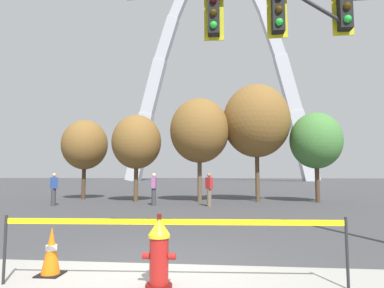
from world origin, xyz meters
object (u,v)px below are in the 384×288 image
pedestrian_walking_left (154,189)px  traffic_cone_by_hydrant (51,251)px  traffic_signal_gantry (329,45)px  fire_hydrant (159,253)px  pedestrian_standing_center (54,189)px  monument_arch (219,79)px  pedestrian_walking_right (209,189)px

pedestrian_walking_left → traffic_cone_by_hydrant: bearing=-85.7°
traffic_signal_gantry → fire_hydrant: bearing=-141.6°
traffic_signal_gantry → pedestrian_standing_center: bearing=141.2°
monument_arch → pedestrian_walking_right: size_ratio=34.47×
monument_arch → pedestrian_walking_right: monument_arch is taller
fire_hydrant → pedestrian_standing_center: (-7.45, 10.99, 0.35)m
traffic_cone_by_hydrant → pedestrian_walking_right: 11.15m
traffic_signal_gantry → pedestrian_walking_right: bearing=108.7°
fire_hydrant → pedestrian_walking_right: pedestrian_walking_right is taller
fire_hydrant → pedestrian_standing_center: 13.28m
monument_arch → pedestrian_walking_left: 62.96m
pedestrian_walking_left → pedestrian_standing_center: 4.89m
traffic_cone_by_hydrant → pedestrian_walking_left: (-0.84, 11.24, 0.46)m
fire_hydrant → pedestrian_standing_center: bearing=124.1°
pedestrian_walking_right → pedestrian_standing_center: bearing=-177.3°
traffic_signal_gantry → traffic_cone_by_hydrant: bearing=-156.6°
traffic_cone_by_hydrant → traffic_signal_gantry: (4.89, 2.12, 3.91)m
traffic_signal_gantry → pedestrian_walking_left: 11.31m
fire_hydrant → traffic_signal_gantry: bearing=38.4°
monument_arch → traffic_cone_by_hydrant: bearing=-91.3°
fire_hydrant → pedestrian_walking_left: size_ratio=0.62×
fire_hydrant → pedestrian_walking_right: 11.35m
pedestrian_standing_center → pedestrian_walking_right: 7.61m
monument_arch → pedestrian_standing_center: 63.90m
fire_hydrant → traffic_cone_by_hydrant: fire_hydrant is taller
traffic_cone_by_hydrant → pedestrian_walking_right: pedestrian_walking_right is taller
pedestrian_walking_left → pedestrian_walking_right: (2.75, -0.26, 0.00)m
traffic_signal_gantry → pedestrian_walking_left: size_ratio=4.04×
pedestrian_standing_center → traffic_signal_gantry: bearing=-38.8°
traffic_cone_by_hydrant → pedestrian_walking_right: (1.90, 10.98, 0.46)m
traffic_signal_gantry → pedestrian_walking_left: bearing=122.2°
traffic_cone_by_hydrant → traffic_signal_gantry: traffic_signal_gantry is taller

